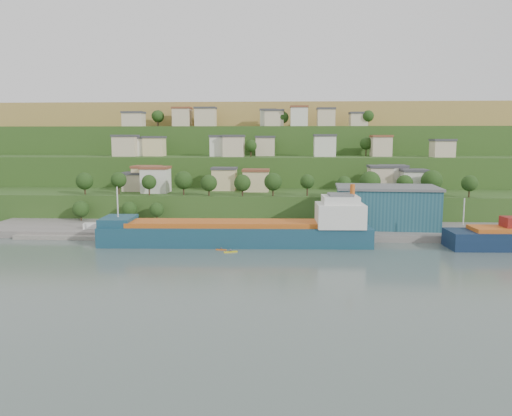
# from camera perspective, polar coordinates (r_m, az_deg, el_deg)

# --- Properties ---
(ground) EXTENTS (500.00, 500.00, 0.00)m
(ground) POSITION_cam_1_polar(r_m,az_deg,el_deg) (129.98, 1.10, -5.16)
(ground) COLOR #42514C
(ground) RESTS_ON ground
(quay) EXTENTS (220.00, 26.00, 4.00)m
(quay) POSITION_cam_1_polar(r_m,az_deg,el_deg) (158.03, 8.77, -2.90)
(quay) COLOR slate
(quay) RESTS_ON ground
(pebble_beach) EXTENTS (40.00, 18.00, 2.40)m
(pebble_beach) POSITION_cam_1_polar(r_m,az_deg,el_deg) (162.78, -18.34, -2.89)
(pebble_beach) COLOR slate
(pebble_beach) RESTS_ON ground
(hillside) EXTENTS (360.00, 210.61, 96.00)m
(hillside) POSITION_cam_1_polar(r_m,az_deg,el_deg) (296.68, 2.35, 2.25)
(hillside) COLOR #284719
(hillside) RESTS_ON ground
(cargo_ship_near) EXTENTS (75.45, 14.54, 19.30)m
(cargo_ship_near) POSITION_cam_1_polar(r_m,az_deg,el_deg) (139.47, -1.36, -2.96)
(cargo_ship_near) COLOR #154251
(cargo_ship_near) RESTS_ON ground
(warehouse) EXTENTS (32.14, 20.92, 12.80)m
(warehouse) POSITION_cam_1_polar(r_m,az_deg,el_deg) (161.29, 14.65, 0.19)
(warehouse) COLOR #1D4858
(warehouse) RESTS_ON quay
(caravan) EXTENTS (5.79, 3.31, 2.54)m
(caravan) POSITION_cam_1_polar(r_m,az_deg,el_deg) (161.48, -18.16, -2.08)
(caravan) COLOR white
(caravan) RESTS_ON pebble_beach
(dinghy) EXTENTS (3.91, 2.66, 0.73)m
(dinghy) POSITION_cam_1_polar(r_m,az_deg,el_deg) (159.08, -16.04, -2.47)
(dinghy) COLOR silver
(dinghy) RESTS_ON pebble_beach
(kayak_orange) EXTENTS (2.94, 0.91, 0.72)m
(kayak_orange) POSITION_cam_1_polar(r_m,az_deg,el_deg) (133.60, -3.99, -4.72)
(kayak_orange) COLOR #D25B12
(kayak_orange) RESTS_ON ground
(kayak_yellow) EXTENTS (3.58, 1.92, 0.90)m
(kayak_yellow) POSITION_cam_1_polar(r_m,az_deg,el_deg) (130.78, -2.92, -4.97)
(kayak_yellow) COLOR gold
(kayak_yellow) RESTS_ON ground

